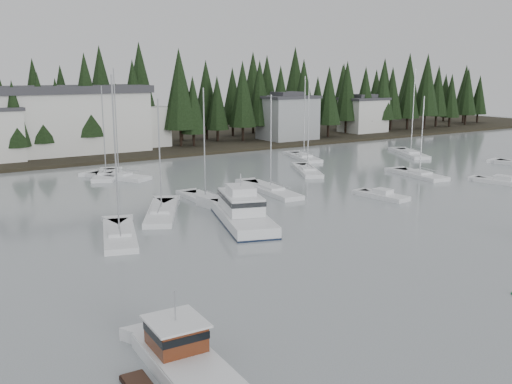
# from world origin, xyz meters

# --- Properties ---
(far_shore_land) EXTENTS (240.00, 54.00, 1.00)m
(far_shore_land) POSITION_xyz_m (0.00, 97.00, 0.00)
(far_shore_land) COLOR black
(far_shore_land) RESTS_ON ground
(conifer_treeline) EXTENTS (200.00, 22.00, 20.00)m
(conifer_treeline) POSITION_xyz_m (0.00, 86.00, 0.00)
(conifer_treeline) COLOR black
(conifer_treeline) RESTS_ON ground
(house_east_a) EXTENTS (10.60, 8.48, 9.25)m
(house_east_a) POSITION_xyz_m (36.00, 78.00, 4.90)
(house_east_a) COLOR #999EA0
(house_east_a) RESTS_ON ground
(house_east_b) EXTENTS (9.54, 7.42, 8.25)m
(house_east_b) POSITION_xyz_m (58.00, 80.00, 4.40)
(house_east_b) COLOR silver
(house_east_b) RESTS_ON ground
(harbor_inn) EXTENTS (29.50, 11.50, 10.90)m
(harbor_inn) POSITION_xyz_m (-2.96, 82.34, 5.78)
(harbor_inn) COLOR silver
(harbor_inn) RESTS_ON ground
(lobster_boat_brown) EXTENTS (4.54, 8.54, 4.17)m
(lobster_boat_brown) POSITION_xyz_m (-20.07, 8.52, 0.47)
(lobster_boat_brown) COLOR white
(lobster_boat_brown) RESTS_ON ground
(cabin_cruiser_center) EXTENTS (7.34, 12.75, 5.23)m
(cabin_cruiser_center) POSITION_xyz_m (-3.81, 30.14, 0.79)
(cabin_cruiser_center) COLOR white
(cabin_cruiser_center) RESTS_ON ground
(sailboat_1) EXTENTS (6.69, 9.03, 14.68)m
(sailboat_1) POSITION_xyz_m (-5.81, 57.68, 0.09)
(sailboat_1) COLOR white
(sailboat_1) RESTS_ON ground
(sailboat_2) EXTENTS (3.59, 11.18, 11.69)m
(sailboat_2) POSITION_xyz_m (6.06, 39.92, 0.05)
(sailboat_2) COLOR white
(sailboat_2) RESTS_ON ground
(sailboat_3) EXTENTS (5.33, 10.07, 13.50)m
(sailboat_3) POSITION_xyz_m (24.82, 58.06, 0.07)
(sailboat_3) COLOR white
(sailboat_3) RESTS_ON ground
(sailboat_4) EXTENTS (2.60, 8.05, 12.58)m
(sailboat_4) POSITION_xyz_m (-2.60, 39.65, 0.08)
(sailboat_4) COLOR white
(sailboat_4) RESTS_ON ground
(sailboat_5) EXTENTS (6.66, 9.90, 14.54)m
(sailboat_5) POSITION_xyz_m (17.71, 47.97, 0.08)
(sailboat_5) COLOR white
(sailboat_5) RESTS_ON ground
(sailboat_6) EXTENTS (5.39, 9.96, 14.01)m
(sailboat_6) POSITION_xyz_m (-15.05, 31.47, 0.08)
(sailboat_6) COLOR white
(sailboat_6) RESTS_ON ground
(sailboat_7) EXTENTS (3.95, 8.79, 11.11)m
(sailboat_7) POSITION_xyz_m (28.22, 37.33, 0.06)
(sailboat_7) COLOR white
(sailboat_7) RESTS_ON ground
(sailboat_9) EXTENTS (7.28, 10.73, 14.72)m
(sailboat_9) POSITION_xyz_m (42.34, 51.73, 0.07)
(sailboat_9) COLOR white
(sailboat_9) RESTS_ON ground
(sailboat_12) EXTENTS (6.04, 8.67, 12.43)m
(sailboat_12) POSITION_xyz_m (-6.87, 59.55, 0.07)
(sailboat_12) COLOR white
(sailboat_12) RESTS_ON ground
(sailboat_13) EXTENTS (7.30, 10.57, 11.76)m
(sailboat_13) POSITION_xyz_m (-8.89, 36.85, 0.06)
(sailboat_13) COLOR white
(sailboat_13) RESTS_ON ground
(runabout_1) EXTENTS (3.02, 6.12, 1.42)m
(runabout_1) POSITION_xyz_m (14.65, 30.57, 0.13)
(runabout_1) COLOR white
(runabout_1) RESTS_ON ground
(runabout_2) EXTENTS (3.80, 7.23, 1.42)m
(runabout_2) POSITION_xyz_m (33.16, 28.26, 0.13)
(runabout_2) COLOR white
(runabout_2) RESTS_ON ground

